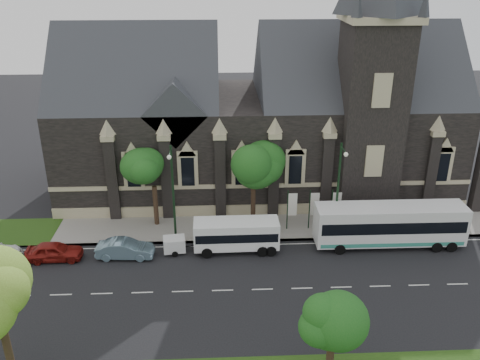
{
  "coord_description": "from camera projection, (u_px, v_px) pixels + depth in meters",
  "views": [
    {
      "loc": [
        -0.09,
        -31.47,
        22.78
      ],
      "look_at": [
        1.58,
        6.0,
        6.41
      ],
      "focal_mm": 37.83,
      "sensor_mm": 36.0,
      "label": 1
    }
  ],
  "objects": [
    {
      "name": "car_far_red",
      "position": [
        54.0,
        251.0,
        41.54
      ],
      "size": [
        4.61,
        1.97,
        1.55
      ],
      "primitive_type": "imported",
      "rotation": [
        0.0,
        0.0,
        1.6
      ],
      "color": "maroon",
      "rests_on": "ground"
    },
    {
      "name": "sedan",
      "position": [
        125.0,
        249.0,
        41.89
      ],
      "size": [
        4.8,
        1.88,
        1.56
      ],
      "primitive_type": "imported",
      "rotation": [
        0.0,
        0.0,
        1.52
      ],
      "color": "#7191A3",
      "rests_on": "ground"
    },
    {
      "name": "museum",
      "position": [
        269.0,
        114.0,
        52.07
      ],
      "size": [
        40.0,
        17.7,
        29.9
      ],
      "color": "black",
      "rests_on": "ground"
    },
    {
      "name": "banner_flag_center",
      "position": [
        313.0,
        206.0,
        45.56
      ],
      "size": [
        0.9,
        0.1,
        4.0
      ],
      "color": "black",
      "rests_on": "ground"
    },
    {
      "name": "shuttle_bus",
      "position": [
        237.0,
        234.0,
        42.6
      ],
      "size": [
        7.16,
        2.59,
        2.75
      ],
      "rotation": [
        0.0,
        0.0,
        0.01
      ],
      "color": "white",
      "rests_on": "ground"
    },
    {
      "name": "tree_park_east",
      "position": [
        336.0,
        319.0,
        27.8
      ],
      "size": [
        3.4,
        3.4,
        6.28
      ],
      "color": "black",
      "rests_on": "ground"
    },
    {
      "name": "street_lamp_mid",
      "position": [
        173.0,
        190.0,
        42.22
      ],
      "size": [
        0.36,
        1.88,
        9.0
      ],
      "color": "black",
      "rests_on": "ground"
    },
    {
      "name": "street_lamp_near",
      "position": [
        339.0,
        187.0,
        42.79
      ],
      "size": [
        0.36,
        1.88,
        9.0
      ],
      "color": "black",
      "rests_on": "ground"
    },
    {
      "name": "banner_flag_right",
      "position": [
        335.0,
        206.0,
        45.64
      ],
      "size": [
        0.9,
        0.1,
        4.0
      ],
      "color": "black",
      "rests_on": "ground"
    },
    {
      "name": "ground",
      "position": [
        223.0,
        290.0,
        37.93
      ],
      "size": [
        160.0,
        160.0,
        0.0
      ],
      "primitive_type": "plane",
      "color": "black",
      "rests_on": "ground"
    },
    {
      "name": "banner_flag_left",
      "position": [
        291.0,
        207.0,
        45.48
      ],
      "size": [
        0.9,
        0.1,
        4.0
      ],
      "color": "black",
      "rests_on": "ground"
    },
    {
      "name": "tree_walk_right",
      "position": [
        256.0,
        165.0,
        45.54
      ],
      "size": [
        4.08,
        4.08,
        7.8
      ],
      "color": "black",
      "rests_on": "ground"
    },
    {
      "name": "box_trailer",
      "position": [
        174.0,
        244.0,
        42.54
      ],
      "size": [
        2.68,
        1.58,
        1.4
      ],
      "rotation": [
        0.0,
        0.0,
        0.12
      ],
      "color": "silver",
      "rests_on": "ground"
    },
    {
      "name": "tour_coach",
      "position": [
        390.0,
        224.0,
        43.2
      ],
      "size": [
        12.76,
        2.96,
        3.72
      ],
      "rotation": [
        0.0,
        0.0,
        -0.0
      ],
      "color": "white",
      "rests_on": "ground"
    },
    {
      "name": "tree_walk_left",
      "position": [
        155.0,
        167.0,
        45.2
      ],
      "size": [
        3.91,
        3.91,
        7.64
      ],
      "color": "black",
      "rests_on": "ground"
    },
    {
      "name": "sidewalk",
      "position": [
        221.0,
        228.0,
        46.6
      ],
      "size": [
        80.0,
        5.0,
        0.15
      ],
      "primitive_type": "cube",
      "color": "gray",
      "rests_on": "ground"
    },
    {
      "name": "tree_park_near",
      "position": [
        2.0,
        295.0,
        26.85
      ],
      "size": [
        4.42,
        4.42,
        8.56
      ],
      "color": "black",
      "rests_on": "ground"
    }
  ]
}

